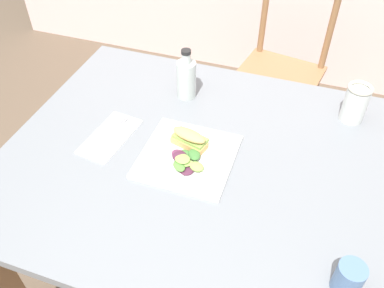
{
  "coord_description": "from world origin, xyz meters",
  "views": [
    {
      "loc": [
        0.37,
        -0.61,
        1.6
      ],
      "look_at": [
        0.08,
        0.22,
        0.76
      ],
      "focal_mm": 37.75,
      "sensor_mm": 36.0,
      "label": 1
    }
  ],
  "objects_px": {
    "cup_extra_side": "(349,278)",
    "chair_wooden_far": "(280,72)",
    "fork_on_napkin": "(113,132)",
    "mason_jar_iced_tea": "(355,105)",
    "bottle_cold_brew": "(186,80)",
    "dining_table": "(207,185)",
    "plate_lunch": "(188,156)",
    "sandwich_half_front": "(189,139)"
  },
  "relations": [
    {
      "from": "fork_on_napkin",
      "to": "dining_table",
      "type": "bearing_deg",
      "value": -1.48
    },
    {
      "from": "mason_jar_iced_tea",
      "to": "bottle_cold_brew",
      "type": "bearing_deg",
      "value": -174.12
    },
    {
      "from": "chair_wooden_far",
      "to": "mason_jar_iced_tea",
      "type": "bearing_deg",
      "value": -65.18
    },
    {
      "from": "chair_wooden_far",
      "to": "sandwich_half_front",
      "type": "height_order",
      "value": "chair_wooden_far"
    },
    {
      "from": "plate_lunch",
      "to": "mason_jar_iced_tea",
      "type": "distance_m",
      "value": 0.57
    },
    {
      "from": "mason_jar_iced_tea",
      "to": "plate_lunch",
      "type": "bearing_deg",
      "value": -142.29
    },
    {
      "from": "fork_on_napkin",
      "to": "cup_extra_side",
      "type": "height_order",
      "value": "cup_extra_side"
    },
    {
      "from": "chair_wooden_far",
      "to": "dining_table",
      "type": "bearing_deg",
      "value": -95.01
    },
    {
      "from": "bottle_cold_brew",
      "to": "sandwich_half_front",
      "type": "bearing_deg",
      "value": -68.55
    },
    {
      "from": "fork_on_napkin",
      "to": "bottle_cold_brew",
      "type": "bearing_deg",
      "value": 60.15
    },
    {
      "from": "dining_table",
      "to": "bottle_cold_brew",
      "type": "relative_size",
      "value": 6.76
    },
    {
      "from": "chair_wooden_far",
      "to": "sandwich_half_front",
      "type": "relative_size",
      "value": 7.29
    },
    {
      "from": "plate_lunch",
      "to": "bottle_cold_brew",
      "type": "xyz_separation_m",
      "value": [
        -0.11,
        0.29,
        0.06
      ]
    },
    {
      "from": "dining_table",
      "to": "plate_lunch",
      "type": "distance_m",
      "value": 0.14
    },
    {
      "from": "bottle_cold_brew",
      "to": "fork_on_napkin",
      "type": "bearing_deg",
      "value": -119.85
    },
    {
      "from": "bottle_cold_brew",
      "to": "cup_extra_side",
      "type": "relative_size",
      "value": 2.16
    },
    {
      "from": "fork_on_napkin",
      "to": "mason_jar_iced_tea",
      "type": "xyz_separation_m",
      "value": [
        0.71,
        0.32,
        0.05
      ]
    },
    {
      "from": "bottle_cold_brew",
      "to": "mason_jar_iced_tea",
      "type": "xyz_separation_m",
      "value": [
        0.56,
        0.06,
        -0.01
      ]
    },
    {
      "from": "dining_table",
      "to": "mason_jar_iced_tea",
      "type": "bearing_deg",
      "value": 40.36
    },
    {
      "from": "dining_table",
      "to": "sandwich_half_front",
      "type": "distance_m",
      "value": 0.17
    },
    {
      "from": "mason_jar_iced_tea",
      "to": "chair_wooden_far",
      "type": "bearing_deg",
      "value": 114.82
    },
    {
      "from": "cup_extra_side",
      "to": "chair_wooden_far",
      "type": "bearing_deg",
      "value": 104.27
    },
    {
      "from": "sandwich_half_front",
      "to": "bottle_cold_brew",
      "type": "xyz_separation_m",
      "value": [
        -0.1,
        0.25,
        0.03
      ]
    },
    {
      "from": "sandwich_half_front",
      "to": "bottle_cold_brew",
      "type": "height_order",
      "value": "bottle_cold_brew"
    },
    {
      "from": "plate_lunch",
      "to": "fork_on_napkin",
      "type": "xyz_separation_m",
      "value": [
        -0.26,
        0.02,
        0.0
      ]
    },
    {
      "from": "sandwich_half_front",
      "to": "mason_jar_iced_tea",
      "type": "bearing_deg",
      "value": 33.69
    },
    {
      "from": "cup_extra_side",
      "to": "mason_jar_iced_tea",
      "type": "bearing_deg",
      "value": 91.89
    },
    {
      "from": "mason_jar_iced_tea",
      "to": "dining_table",
      "type": "bearing_deg",
      "value": -139.64
    },
    {
      "from": "bottle_cold_brew",
      "to": "plate_lunch",
      "type": "bearing_deg",
      "value": -69.78
    },
    {
      "from": "chair_wooden_far",
      "to": "cup_extra_side",
      "type": "relative_size",
      "value": 10.36
    },
    {
      "from": "dining_table",
      "to": "chair_wooden_far",
      "type": "relative_size",
      "value": 1.41
    },
    {
      "from": "dining_table",
      "to": "fork_on_napkin",
      "type": "xyz_separation_m",
      "value": [
        -0.32,
        0.01,
        0.12
      ]
    },
    {
      "from": "fork_on_napkin",
      "to": "mason_jar_iced_tea",
      "type": "relative_size",
      "value": 1.44
    },
    {
      "from": "dining_table",
      "to": "bottle_cold_brew",
      "type": "bearing_deg",
      "value": 120.96
    },
    {
      "from": "plate_lunch",
      "to": "sandwich_half_front",
      "type": "xyz_separation_m",
      "value": [
        -0.01,
        0.04,
        0.03
      ]
    },
    {
      "from": "chair_wooden_far",
      "to": "mason_jar_iced_tea",
      "type": "distance_m",
      "value": 0.8
    },
    {
      "from": "chair_wooden_far",
      "to": "plate_lunch",
      "type": "bearing_deg",
      "value": -98.2
    },
    {
      "from": "plate_lunch",
      "to": "fork_on_napkin",
      "type": "height_order",
      "value": "plate_lunch"
    },
    {
      "from": "dining_table",
      "to": "plate_lunch",
      "type": "relative_size",
      "value": 4.53
    },
    {
      "from": "dining_table",
      "to": "fork_on_napkin",
      "type": "relative_size",
      "value": 6.6
    },
    {
      "from": "plate_lunch",
      "to": "sandwich_half_front",
      "type": "height_order",
      "value": "sandwich_half_front"
    },
    {
      "from": "chair_wooden_far",
      "to": "bottle_cold_brew",
      "type": "bearing_deg",
      "value": -109.39
    }
  ]
}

